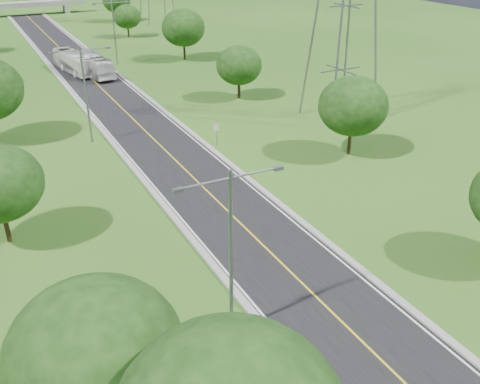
% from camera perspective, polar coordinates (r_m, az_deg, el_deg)
% --- Properties ---
extents(ground, '(260.00, 260.00, 0.00)m').
position_cam_1_polar(ground, '(73.78, -13.63, 9.76)').
color(ground, '#214C15').
rests_on(ground, ground).
extents(road, '(8.00, 150.00, 0.06)m').
position_cam_1_polar(road, '(79.41, -14.77, 10.83)').
color(road, black).
rests_on(road, ground).
extents(curb_left, '(0.50, 150.00, 0.22)m').
position_cam_1_polar(curb_left, '(78.63, -17.81, 10.35)').
color(curb_left, gray).
rests_on(curb_left, ground).
extents(curb_right, '(0.50, 150.00, 0.22)m').
position_cam_1_polar(curb_right, '(80.37, -11.79, 11.39)').
color(curb_right, gray).
rests_on(curb_right, ground).
extents(speed_limit_sign, '(0.55, 0.09, 2.40)m').
position_cam_1_polar(speed_limit_sign, '(55.00, -2.54, 6.49)').
color(speed_limit_sign, slate).
rests_on(speed_limit_sign, ground).
extents(overpass, '(30.00, 3.00, 3.20)m').
position_cam_1_polar(overpass, '(150.94, -22.00, 17.98)').
color(overpass, gray).
rests_on(overpass, ground).
extents(streetlight_near_left, '(5.90, 0.25, 10.00)m').
position_cam_1_polar(streetlight_near_left, '(27.55, -0.98, -5.38)').
color(streetlight_near_left, slate).
rests_on(streetlight_near_left, ground).
extents(streetlight_mid_left, '(5.90, 0.25, 10.00)m').
position_cam_1_polar(streetlight_mid_left, '(56.84, -16.21, 10.74)').
color(streetlight_mid_left, slate).
rests_on(streetlight_mid_left, ground).
extents(streetlight_far_right, '(5.90, 0.25, 10.00)m').
position_cam_1_polar(streetlight_far_right, '(90.95, -13.31, 16.77)').
color(streetlight_far_right, slate).
rests_on(streetlight_far_right, ground).
extents(tree_la, '(7.14, 7.14, 8.30)m').
position_cam_1_polar(tree_la, '(22.96, -15.11, -16.27)').
color(tree_la, black).
rests_on(tree_la, ground).
extents(tree_rb, '(6.72, 6.72, 7.82)m').
position_cam_1_polar(tree_rb, '(52.95, 11.96, 8.96)').
color(tree_rb, black).
rests_on(tree_rb, ground).
extents(tree_rc, '(5.88, 5.88, 6.84)m').
position_cam_1_polar(tree_rc, '(70.41, -0.11, 13.36)').
color(tree_rc, black).
rests_on(tree_rc, ground).
extents(tree_rd, '(7.14, 7.14, 8.30)m').
position_cam_1_polar(tree_rd, '(92.52, -6.07, 17.03)').
color(tree_rd, black).
rests_on(tree_rd, ground).
extents(tree_re, '(5.46, 5.46, 6.35)m').
position_cam_1_polar(tree_re, '(114.43, -11.96, 17.84)').
color(tree_re, black).
rests_on(tree_re, ground).
extents(tree_rf, '(6.30, 6.30, 7.33)m').
position_cam_1_polar(tree_rf, '(134.38, -13.04, 19.25)').
color(tree_rf, black).
rests_on(tree_rf, ground).
extents(bus_outbound, '(4.07, 11.76, 3.21)m').
position_cam_1_polar(bus_outbound, '(85.31, -15.44, 12.96)').
color(bus_outbound, silver).
rests_on(bus_outbound, road).
extents(bus_inbound, '(4.45, 11.76, 3.20)m').
position_cam_1_polar(bus_inbound, '(87.87, -17.25, 13.10)').
color(bus_inbound, white).
rests_on(bus_inbound, road).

